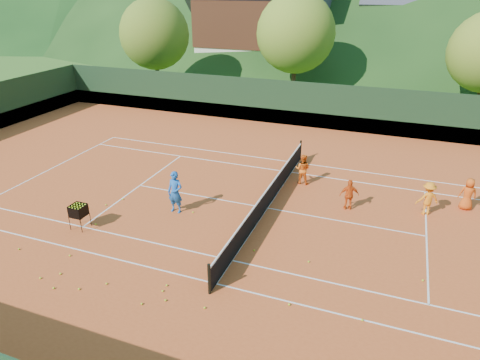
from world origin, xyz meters
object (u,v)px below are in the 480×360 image
(student_b, at_px, (349,195))
(student_c, at_px, (468,194))
(student_d, at_px, (428,199))
(tennis_net, at_px, (268,198))
(coach, at_px, (175,192))
(ball_hopper, at_px, (78,211))
(student_a, at_px, (303,169))
(chalet_left, at_px, (263,17))
(chalet_mid, at_px, (426,25))

(student_b, xyz_separation_m, student_c, (4.69, 1.79, 0.03))
(student_c, bearing_deg, student_d, 31.43)
(tennis_net, bearing_deg, student_c, 20.26)
(coach, xyz_separation_m, student_d, (9.87, 3.51, -0.18))
(student_b, xyz_separation_m, ball_hopper, (-9.69, -5.32, 0.06))
(coach, bearing_deg, student_a, 48.03)
(coach, xyz_separation_m, student_b, (6.78, 2.80, -0.23))
(student_a, height_order, ball_hopper, student_a)
(student_a, xyz_separation_m, student_d, (5.55, -1.17, -0.01))
(tennis_net, bearing_deg, chalet_left, 108.43)
(student_a, distance_m, student_b, 3.10)
(tennis_net, distance_m, chalet_left, 32.04)
(student_b, height_order, ball_hopper, student_b)
(tennis_net, bearing_deg, ball_hopper, -146.96)
(coach, distance_m, student_d, 10.48)
(coach, distance_m, chalet_mid, 37.13)
(ball_hopper, xyz_separation_m, chalet_mid, (12.42, 38.18, 4.22))
(student_a, relative_size, chalet_mid, 0.12)
(chalet_left, bearing_deg, coach, -78.43)
(student_c, bearing_deg, chalet_left, -58.97)
(student_a, relative_size, ball_hopper, 1.48)
(coach, bearing_deg, chalet_left, 102.26)
(student_b, relative_size, chalet_left, 0.10)
(student_c, xyz_separation_m, chalet_left, (-17.96, 27.06, 4.92))
(student_d, bearing_deg, student_a, -36.25)
(student_c, bearing_deg, ball_hopper, 23.79)
(student_a, height_order, student_b, student_a)
(student_b, bearing_deg, student_a, -54.62)
(student_d, xyz_separation_m, chalet_left, (-16.35, 28.14, 4.90))
(student_b, bearing_deg, chalet_left, -82.55)
(student_a, relative_size, student_b, 1.08)
(ball_hopper, distance_m, chalet_mid, 40.37)
(tennis_net, height_order, ball_hopper, tennis_net)
(student_b, height_order, chalet_left, chalet_left)
(ball_hopper, bearing_deg, student_d, 25.28)
(coach, xyz_separation_m, chalet_mid, (9.52, 35.66, 4.06))
(coach, relative_size, chalet_left, 0.13)
(student_b, bearing_deg, coach, 5.24)
(coach, relative_size, student_c, 1.28)
(student_c, xyz_separation_m, tennis_net, (-7.96, -2.94, -0.21))
(student_c, height_order, chalet_left, chalet_left)
(ball_hopper, xyz_separation_m, chalet_left, (-3.58, 34.18, 4.88))
(student_b, height_order, student_d, student_d)
(student_c, height_order, student_d, student_d)
(student_d, bearing_deg, chalet_mid, -113.71)
(student_c, height_order, ball_hopper, student_c)
(coach, distance_m, chalet_left, 32.66)
(student_d, relative_size, chalet_mid, 0.11)
(ball_hopper, bearing_deg, chalet_left, 95.98)
(student_b, bearing_deg, ball_hopper, 11.55)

